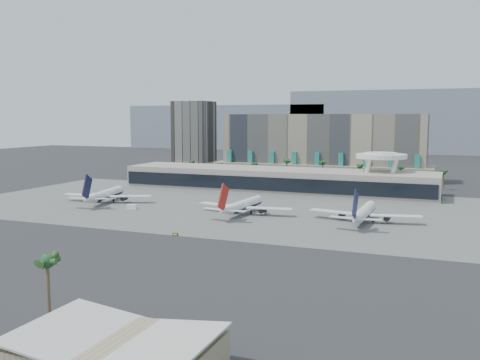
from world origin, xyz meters
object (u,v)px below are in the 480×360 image
at_px(service_vehicle_a, 132,207).
at_px(airliner_centre, 243,205).
at_px(taxiway_sign, 175,234).
at_px(service_vehicle_b, 265,212).
at_px(airliner_right, 364,212).
at_px(airliner_left, 106,194).

bearing_deg(service_vehicle_a, airliner_centre, -1.00).
xyz_separation_m(airliner_centre, taxiway_sign, (-6.36, -46.38, -3.33)).
bearing_deg(service_vehicle_b, service_vehicle_a, -153.92).
xyz_separation_m(service_vehicle_a, taxiway_sign, (43.01, -39.53, -0.58)).
relative_size(airliner_right, service_vehicle_b, 13.69).
bearing_deg(service_vehicle_b, airliner_centre, -137.94).
bearing_deg(airliner_centre, service_vehicle_a, -169.12).
bearing_deg(airliner_right, service_vehicle_a, -174.55).
height_order(airliner_left, airliner_centre, airliner_left).
relative_size(airliner_left, airliner_centre, 1.02).
relative_size(airliner_centre, service_vehicle_a, 10.34).
relative_size(airliner_left, service_vehicle_a, 10.56).
distance_m(service_vehicle_a, service_vehicle_b, 58.63).
xyz_separation_m(airliner_centre, service_vehicle_b, (8.21, 4.15, -2.95)).
relative_size(airliner_centre, service_vehicle_b, 13.43).
distance_m(airliner_centre, airliner_right, 49.30).
bearing_deg(service_vehicle_b, taxiway_sign, -90.83).
height_order(airliner_centre, airliner_right, airliner_right).
xyz_separation_m(airliner_left, service_vehicle_a, (21.66, -10.98, -2.88)).
bearing_deg(airliner_right, taxiway_sign, -138.69).
height_order(service_vehicle_a, service_vehicle_b, service_vehicle_a).
xyz_separation_m(airliner_left, airliner_right, (120.32, -3.01, -0.05)).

